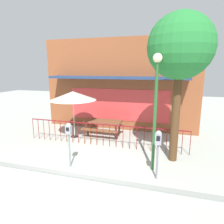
% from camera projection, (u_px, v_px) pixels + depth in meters
% --- Properties ---
extents(ground, '(40.00, 40.00, 0.00)m').
position_uv_depth(ground, '(84.00, 168.00, 6.59)').
color(ground, '#9FA59B').
extents(pub_storefront, '(8.28, 1.46, 4.82)m').
position_uv_depth(pub_storefront, '(119.00, 85.00, 10.58)').
color(pub_storefront, '#582D17').
rests_on(pub_storefront, ground).
extents(patio_fence_front, '(6.98, 0.04, 0.97)m').
position_uv_depth(patio_fence_front, '(103.00, 131.00, 8.37)').
color(patio_fence_front, maroon).
rests_on(patio_fence_front, ground).
extents(picnic_table_left, '(1.82, 1.39, 0.79)m').
position_uv_depth(picnic_table_left, '(103.00, 124.00, 9.67)').
color(picnic_table_left, brown).
rests_on(picnic_table_left, ground).
extents(patio_umbrella, '(2.17, 2.17, 2.22)m').
position_uv_depth(patio_umbrella, '(73.00, 96.00, 9.20)').
color(patio_umbrella, black).
rests_on(patio_umbrella, ground).
extents(parking_meter_near, '(0.18, 0.17, 1.53)m').
position_uv_depth(parking_meter_near, '(69.00, 133.00, 6.45)').
color(parking_meter_near, slate).
rests_on(parking_meter_near, ground).
extents(parking_meter_far, '(0.18, 0.17, 1.51)m').
position_uv_depth(parking_meter_far, '(158.00, 142.00, 5.72)').
color(parking_meter_far, slate).
rests_on(parking_meter_far, ground).
extents(street_tree, '(2.15, 2.15, 5.02)m').
position_uv_depth(street_tree, '(180.00, 48.00, 6.37)').
color(street_tree, '#4C311B').
rests_on(street_tree, ground).
extents(street_lamp, '(0.28, 0.28, 3.69)m').
position_uv_depth(street_lamp, '(156.00, 96.00, 5.99)').
color(street_lamp, '#255629').
rests_on(street_lamp, ground).
extents(curb_edge, '(11.60, 0.20, 0.11)m').
position_uv_depth(curb_edge, '(76.00, 177.00, 6.07)').
color(curb_edge, gray).
rests_on(curb_edge, ground).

